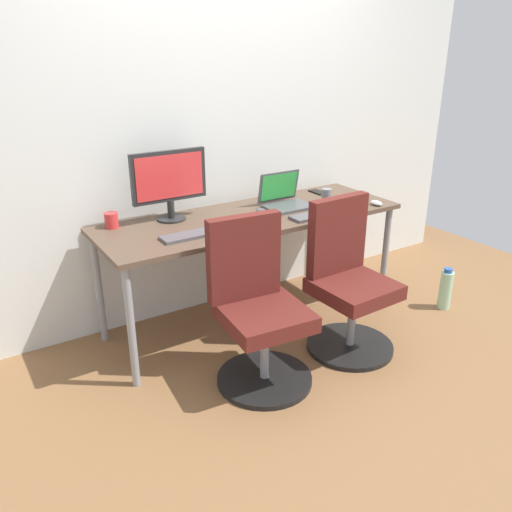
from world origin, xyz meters
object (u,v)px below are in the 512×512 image
at_px(office_chair_left, 258,311).
at_px(desktop_monitor, 169,180).
at_px(water_bottle_on_floor, 445,289).
at_px(open_laptop, 285,198).
at_px(coffee_mug, 111,220).
at_px(office_chair_right, 347,284).

height_order(office_chair_left, desktop_monitor, desktop_monitor).
distance_m(office_chair_left, water_bottle_on_floor, 1.61).
distance_m(office_chair_left, open_laptop, 0.97).
distance_m(water_bottle_on_floor, coffee_mug, 2.35).
xyz_separation_m(office_chair_left, open_laptop, (0.62, 0.63, 0.39)).
height_order(office_chair_left, water_bottle_on_floor, office_chair_left).
bearing_deg(desktop_monitor, coffee_mug, 172.27).
height_order(office_chair_right, water_bottle_on_floor, office_chair_right).
relative_size(office_chair_left, open_laptop, 3.03).
relative_size(office_chair_left, office_chair_right, 1.00).
xyz_separation_m(desktop_monitor, open_laptop, (0.76, -0.15, -0.19)).
relative_size(water_bottle_on_floor, coffee_mug, 3.37).
height_order(office_chair_right, open_laptop, open_laptop).
bearing_deg(office_chair_right, coffee_mug, 144.51).
height_order(open_laptop, coffee_mug, open_laptop).
distance_m(office_chair_left, coffee_mug, 1.04).
xyz_separation_m(office_chair_right, coffee_mug, (-1.16, 0.83, 0.38)).
relative_size(office_chair_left, water_bottle_on_floor, 3.03).
bearing_deg(open_laptop, coffee_mug, 170.10).
bearing_deg(office_chair_left, coffee_mug, 121.54).
bearing_deg(office_chair_right, open_laptop, 92.73).
relative_size(office_chair_right, coffee_mug, 10.22).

